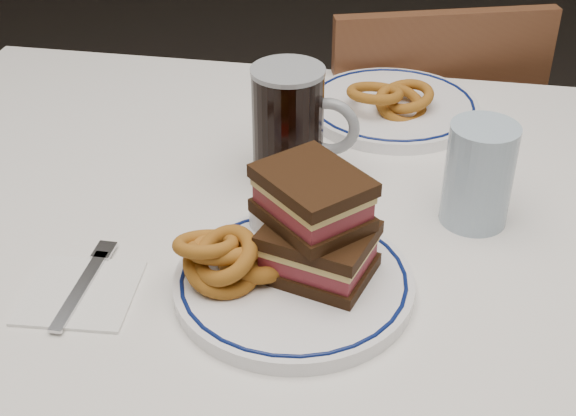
% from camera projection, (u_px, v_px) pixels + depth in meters
% --- Properties ---
extents(dining_table, '(1.27, 0.87, 0.75)m').
position_uv_depth(dining_table, '(300.00, 266.00, 1.11)').
color(dining_table, white).
rests_on(dining_table, floor).
extents(chair_far, '(0.49, 0.49, 0.85)m').
position_uv_depth(chair_far, '(412.00, 175.00, 1.66)').
color(chair_far, '#462516').
rests_on(chair_far, floor).
extents(main_plate, '(0.27, 0.27, 0.02)m').
position_uv_depth(main_plate, '(294.00, 283.00, 0.90)').
color(main_plate, white).
rests_on(main_plate, dining_table).
extents(reuben_sandwich, '(0.15, 0.15, 0.12)m').
position_uv_depth(reuben_sandwich, '(316.00, 225.00, 0.87)').
color(reuben_sandwich, black).
rests_on(reuben_sandwich, main_plate).
extents(onion_rings_main, '(0.13, 0.11, 0.08)m').
position_uv_depth(onion_rings_main, '(229.00, 255.00, 0.88)').
color(onion_rings_main, brown).
rests_on(onion_rings_main, main_plate).
extents(ketchup_ramekin, '(0.05, 0.05, 0.03)m').
position_uv_depth(ketchup_ramekin, '(271.00, 211.00, 0.97)').
color(ketchup_ramekin, silver).
rests_on(ketchup_ramekin, main_plate).
extents(beer_mug, '(0.14, 0.10, 0.16)m').
position_uv_depth(beer_mug, '(290.00, 124.00, 1.06)').
color(beer_mug, black).
rests_on(beer_mug, dining_table).
extents(water_glass, '(0.08, 0.08, 0.13)m').
position_uv_depth(water_glass, '(479.00, 175.00, 0.98)').
color(water_glass, '#97AFC3').
rests_on(water_glass, dining_table).
extents(far_plate, '(0.27, 0.27, 0.02)m').
position_uv_depth(far_plate, '(392.00, 107.00, 1.26)').
color(far_plate, white).
rests_on(far_plate, dining_table).
extents(onion_rings_far, '(0.14, 0.11, 0.07)m').
position_uv_depth(onion_rings_far, '(394.00, 98.00, 1.23)').
color(onion_rings_far, brown).
rests_on(onion_rings_far, far_plate).
extents(napkin_fork, '(0.13, 0.16, 0.01)m').
position_uv_depth(napkin_fork, '(82.00, 290.00, 0.90)').
color(napkin_fork, white).
rests_on(napkin_fork, dining_table).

